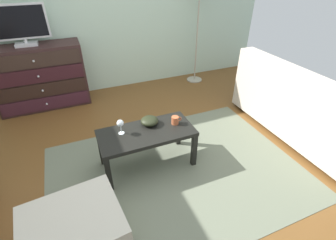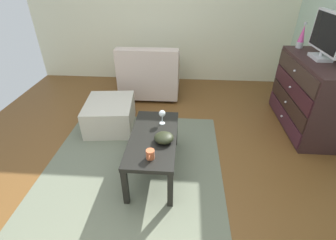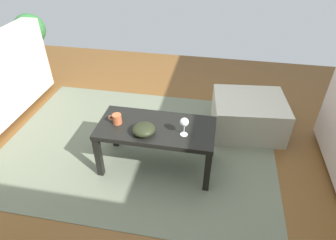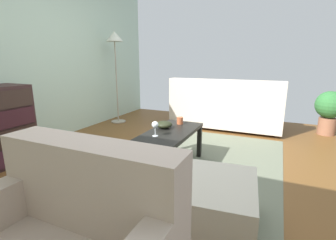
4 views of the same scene
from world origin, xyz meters
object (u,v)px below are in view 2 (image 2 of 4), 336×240
(bowl_decorative, at_px, (164,138))
(ottoman, at_px, (110,114))
(coffee_table, at_px, (153,141))
(wine_glass, at_px, (162,114))
(tv, at_px, (327,35))
(mug, at_px, (150,154))
(armchair, at_px, (150,75))
(lava_lamp, at_px, (302,37))
(dresser, at_px, (307,95))

(bowl_decorative, relative_size, ottoman, 0.27)
(coffee_table, height_order, wine_glass, wine_glass)
(tv, bearing_deg, mug, -53.50)
(coffee_table, bearing_deg, wine_glass, 164.46)
(wine_glass, xyz_separation_m, armchair, (-1.58, -0.35, -0.21))
(coffee_table, distance_m, bowl_decorative, 0.17)
(lava_lamp, xyz_separation_m, bowl_decorative, (1.60, -1.71, -0.59))
(lava_lamp, height_order, mug, lava_lamp)
(tv, xyz_separation_m, wine_glass, (0.81, -1.82, -0.64))
(tv, relative_size, armchair, 0.72)
(wine_glass, bearing_deg, bowl_decorative, 8.15)
(ottoman, bearing_deg, wine_glass, 53.30)
(dresser, relative_size, tv, 1.84)
(tv, height_order, wine_glass, tv)
(wine_glass, relative_size, mug, 1.38)
(wine_glass, bearing_deg, ottoman, -126.70)
(tv, bearing_deg, coffee_table, -60.78)
(dresser, bearing_deg, ottoman, -85.55)
(coffee_table, relative_size, armchair, 1.03)
(wine_glass, distance_m, ottoman, 1.02)
(wine_glass, xyz_separation_m, bowl_decorative, (0.31, 0.05, -0.07))
(lava_lamp, height_order, bowl_decorative, lava_lamp)
(tv, relative_size, wine_glass, 4.31)
(bowl_decorative, bearing_deg, ottoman, -137.62)
(dresser, xyz_separation_m, tv, (-0.05, 0.02, 0.74))
(dresser, distance_m, armchair, 2.30)
(tv, distance_m, mug, 2.43)
(dresser, xyz_separation_m, ottoman, (0.20, -2.55, -0.28))
(armchair, bearing_deg, tv, 70.49)
(dresser, xyz_separation_m, bowl_decorative, (1.08, -1.75, 0.02))
(coffee_table, height_order, mug, mug)
(wine_glass, distance_m, armchair, 1.64)
(lava_lamp, xyz_separation_m, coffee_table, (1.52, -1.82, -0.69))
(wine_glass, relative_size, armchair, 0.17)
(tv, bearing_deg, dresser, -24.91)
(coffee_table, xyz_separation_m, bowl_decorative, (0.07, 0.11, 0.10))
(tv, distance_m, armchair, 2.46)
(mug, bearing_deg, lava_lamp, 135.80)
(tv, bearing_deg, bowl_decorative, -57.51)
(lava_lamp, distance_m, bowl_decorative, 2.41)
(tv, height_order, coffee_table, tv)
(lava_lamp, distance_m, coffee_table, 2.47)
(ottoman, bearing_deg, bowl_decorative, 42.38)
(coffee_table, relative_size, wine_glass, 6.17)
(bowl_decorative, xyz_separation_m, armchair, (-1.90, -0.40, -0.14))
(lava_lamp, xyz_separation_m, ottoman, (0.72, -2.51, -0.89))
(tv, bearing_deg, armchair, -109.51)
(wine_glass, distance_m, mug, 0.58)
(tv, xyz_separation_m, bowl_decorative, (1.13, -1.77, -0.72))
(mug, bearing_deg, ottoman, -148.05)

